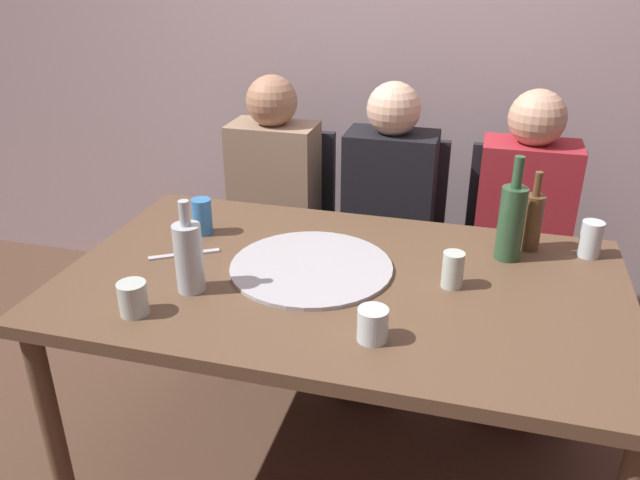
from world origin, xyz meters
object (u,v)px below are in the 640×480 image
at_px(guest_in_beanie, 385,219).
at_px(soda_can, 202,216).
at_px(tumbler_near, 453,270).
at_px(wine_glass, 133,298).
at_px(pizza_tray, 311,267).
at_px(tumbler_far, 373,324).
at_px(guest_in_sweater, 268,206).
at_px(table_knife, 184,254).
at_px(short_glass, 591,239).
at_px(chair_left, 280,220).
at_px(dining_table, 341,299).
at_px(chair_middle, 390,232).
at_px(guest_by_wall, 522,233).
at_px(wine_bottle, 189,256).
at_px(chair_right, 517,246).
at_px(beer_bottle, 532,220).
at_px(water_bottle, 511,221).

bearing_deg(guest_in_beanie, soda_can, 45.87).
height_order(tumbler_near, wine_glass, tumbler_near).
bearing_deg(tumbler_near, pizza_tray, -179.51).
distance_m(tumbler_far, guest_in_sweater, 1.21).
xyz_separation_m(table_knife, guest_in_sweater, (0.02, 0.72, -0.12)).
xyz_separation_m(pizza_tray, short_glass, (0.81, 0.31, 0.05)).
bearing_deg(chair_left, tumbler_far, 118.63).
bearing_deg(pizza_tray, tumbler_far, -52.12).
relative_size(dining_table, chair_middle, 1.81).
bearing_deg(short_glass, guest_by_wall, 114.48).
height_order(pizza_tray, short_glass, short_glass).
bearing_deg(tumbler_near, guest_in_sweater, 139.22).
bearing_deg(dining_table, short_glass, 25.72).
bearing_deg(table_knife, guest_in_sweater, 57.09).
bearing_deg(guest_in_beanie, pizza_tray, 81.25).
bearing_deg(guest_in_sweater, tumbler_near, 139.22).
bearing_deg(dining_table, tumbler_far, -62.97).
distance_m(wine_bottle, guest_in_beanie, 1.02).
bearing_deg(guest_in_beanie, chair_left, -16.93).
relative_size(wine_glass, short_glass, 0.79).
bearing_deg(chair_right, tumbler_near, 75.33).
distance_m(pizza_tray, wine_bottle, 0.37).
distance_m(short_glass, guest_in_sweater, 1.27).
bearing_deg(chair_right, table_knife, 39.62).
bearing_deg(dining_table, beer_bottle, 33.17).
bearing_deg(guest_in_beanie, beer_bottle, 144.07).
bearing_deg(chair_right, guest_by_wall, 90.00).
distance_m(chair_middle, guest_in_sweater, 0.54).
bearing_deg(short_glass, dining_table, -154.28).
bearing_deg(soda_can, chair_middle, 52.78).
distance_m(soda_can, guest_in_beanie, 0.78).
bearing_deg(tumbler_far, guest_in_sweater, 122.09).
distance_m(wine_bottle, tumbler_near, 0.74).
relative_size(pizza_tray, short_glass, 4.27).
bearing_deg(guest_in_sweater, chair_right, -171.61).
bearing_deg(chair_middle, short_glass, 142.70).
bearing_deg(tumbler_far, wine_glass, -175.82).
distance_m(tumbler_far, guest_in_beanie, 1.04).
distance_m(dining_table, chair_left, 1.02).
relative_size(pizza_tray, water_bottle, 1.49).
xyz_separation_m(beer_bottle, wine_glass, (-1.01, -0.68, -0.05)).
bearing_deg(chair_middle, guest_in_beanie, 90.00).
bearing_deg(tumbler_far, chair_left, 118.63).
height_order(beer_bottle, tumbler_near, beer_bottle).
xyz_separation_m(dining_table, guest_by_wall, (0.54, 0.73, -0.04)).
xyz_separation_m(pizza_tray, guest_in_sweater, (-0.39, 0.70, -0.12)).
distance_m(water_bottle, short_glass, 0.27).
height_order(tumbler_near, soda_can, soda_can).
height_order(wine_bottle, chair_right, wine_bottle).
bearing_deg(pizza_tray, soda_can, 160.23).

